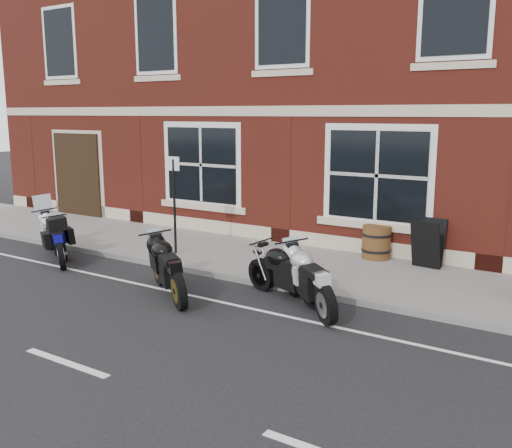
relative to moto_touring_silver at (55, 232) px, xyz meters
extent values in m
plane|color=black|center=(5.13, -0.88, -0.57)|extent=(80.00, 80.00, 0.00)
cube|color=slate|center=(5.13, 2.12, -0.51)|extent=(30.00, 3.00, 0.12)
cube|color=slate|center=(5.13, 0.54, -0.51)|extent=(30.00, 0.16, 0.12)
cube|color=maroon|center=(5.13, 9.62, 5.43)|extent=(24.00, 12.00, 12.00)
cylinder|color=black|center=(-0.59, 0.31, -0.24)|extent=(0.64, 0.41, 0.65)
cylinder|color=black|center=(0.71, -0.37, -0.24)|extent=(0.64, 0.41, 0.65)
cube|color=black|center=(0.01, -0.01, 0.10)|extent=(0.83, 0.59, 0.22)
ellipsoid|color=silver|center=(-0.12, 0.06, 0.22)|extent=(0.67, 0.58, 0.32)
cube|color=black|center=(0.37, -0.19, 0.18)|extent=(0.62, 0.49, 0.10)
cube|color=silver|center=(-0.58, 0.30, 0.60)|extent=(0.23, 0.40, 0.46)
cylinder|color=black|center=(0.09, 0.07, -0.26)|extent=(0.57, 0.47, 0.62)
cylinder|color=black|center=(1.22, -0.76, -0.26)|extent=(0.57, 0.47, 0.62)
cube|color=black|center=(0.62, -0.32, 0.07)|extent=(0.76, 0.65, 0.21)
ellipsoid|color=#B91D07|center=(0.50, -0.23, 0.19)|extent=(0.64, 0.60, 0.31)
cube|color=black|center=(0.93, -0.55, 0.15)|extent=(0.58, 0.52, 0.10)
cylinder|color=black|center=(3.77, -0.45, -0.22)|extent=(0.64, 0.52, 0.69)
cylinder|color=black|center=(5.05, -1.36, -0.22)|extent=(0.64, 0.52, 0.69)
cube|color=black|center=(4.37, -0.87, 0.15)|extent=(0.85, 0.71, 0.24)
ellipsoid|color=black|center=(4.24, -0.78, 0.28)|extent=(0.72, 0.67, 0.35)
cube|color=black|center=(4.72, -1.12, 0.23)|extent=(0.65, 0.57, 0.11)
cylinder|color=black|center=(6.35, 0.38, -0.23)|extent=(0.60, 0.55, 0.68)
cylinder|color=black|center=(7.51, -0.64, -0.23)|extent=(0.60, 0.55, 0.68)
cube|color=black|center=(6.89, -0.09, 0.13)|extent=(0.81, 0.75, 0.23)
ellipsoid|color=#B4B5B9|center=(6.77, 0.01, 0.26)|extent=(0.70, 0.68, 0.34)
cube|color=black|center=(7.21, -0.37, 0.22)|extent=(0.62, 0.59, 0.11)
cylinder|color=black|center=(5.66, 0.34, -0.25)|extent=(0.64, 0.31, 0.63)
cylinder|color=black|center=(7.04, -0.10, -0.25)|extent=(0.64, 0.31, 0.63)
cube|color=black|center=(6.30, 0.14, 0.09)|extent=(0.83, 0.47, 0.22)
ellipsoid|color=black|center=(6.16, 0.18, 0.21)|extent=(0.64, 0.51, 0.32)
cube|color=black|center=(6.68, 0.02, 0.17)|extent=(0.60, 0.41, 0.10)
cylinder|color=#532D16|center=(6.76, 3.42, -0.07)|extent=(0.64, 0.64, 0.75)
cylinder|color=black|center=(6.76, 3.42, -0.25)|extent=(0.67, 0.67, 0.05)
cylinder|color=black|center=(6.76, 3.42, 0.10)|extent=(0.67, 0.67, 0.05)
cylinder|color=black|center=(2.63, 1.32, 0.65)|extent=(0.06, 0.06, 2.20)
cube|color=silver|center=(2.63, 1.32, 1.65)|extent=(0.32, 0.05, 0.32)
camera|label=1|loc=(11.25, -8.60, 2.79)|focal=40.00mm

